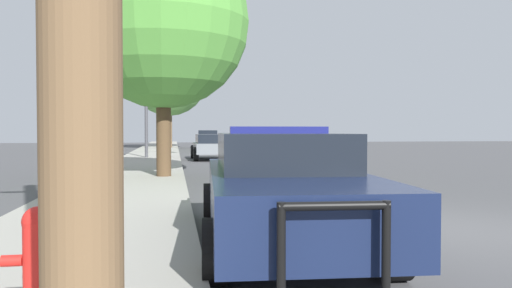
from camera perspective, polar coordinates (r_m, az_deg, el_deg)
ground_plane at (r=8.02m, az=20.25°, el=-9.21°), size 110.00×110.00×0.00m
sidewalk_left at (r=7.09m, az=-19.18°, el=-10.08°), size 3.00×110.00×0.13m
police_car at (r=6.47m, az=2.88°, el=-4.80°), size 2.24×5.26×1.54m
fire_hydrant at (r=4.15m, az=-23.65°, el=-11.60°), size 0.51×0.22×0.79m
traffic_light at (r=25.69m, az=-9.59°, el=5.75°), size 3.13×0.35×4.59m
car_background_midblock at (r=25.36m, az=-5.20°, el=-0.22°), size 1.91×4.23×1.29m
car_background_distant at (r=42.60m, az=-5.57°, el=0.62°), size 2.12×4.41×1.49m
car_background_oncoming at (r=33.34m, az=0.51°, el=0.32°), size 2.12×4.56×1.43m
tree_sidewalk_far at (r=40.26m, az=-9.92°, el=7.47°), size 6.04×6.04×8.54m
tree_sidewalk_near at (r=15.35m, az=-10.57°, el=13.46°), size 5.08×5.08×7.08m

